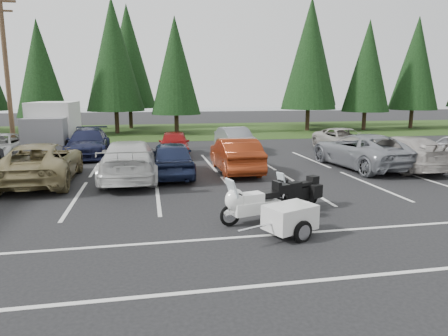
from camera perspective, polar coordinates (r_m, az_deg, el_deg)
The scene contains 27 objects.
ground at distance 13.24m, azimuth 0.25°, elevation -4.52°, with size 120.00×120.00×0.00m, color black.
grass_strip at distance 36.78m, azimuth -7.04°, elevation 5.29°, with size 80.00×16.00×0.01m, color #1C3310.
lake_water at distance 67.93m, azimuth -5.48°, elevation 7.83°, with size 70.00×50.00×0.02m, color slate.
utility_pole at distance 25.68m, azimuth -28.64°, elevation 12.20°, with size 1.60×0.26×9.00m.
box_truck at distance 25.71m, azimuth -23.39°, elevation 5.36°, with size 2.40×5.60×2.90m, color silver, non-canonical shape.
stall_markings at distance 15.15m, azimuth -1.22°, elevation -2.54°, with size 32.00×16.00×0.01m, color silver.
conifer_3 at distance 34.91m, azimuth -24.84°, elevation 12.76°, with size 3.87×3.87×9.02m.
conifer_4 at distance 35.65m, azimuth -15.50°, elevation 15.32°, with size 4.80×4.80×11.17m.
conifer_5 at distance 34.28m, azimuth -6.97°, elevation 14.31°, with size 4.14×4.14×9.63m.
conifer_6 at distance 37.67m, azimuth 12.18°, elevation 15.48°, with size 4.93×4.93×11.48m.
conifer_7 at distance 39.78m, azimuth 19.82°, elevation 13.53°, with size 4.27×4.27×9.94m.
conifer_8 at distance 43.47m, azimuth 25.72°, elevation 13.31°, with size 4.53×4.53×10.56m.
conifer_back_b at distance 40.19m, azimuth -13.54°, elevation 15.21°, with size 4.97×4.97×11.58m.
conifer_back_c at distance 42.83m, azimuth 12.24°, elevation 15.94°, with size 5.50×5.50×12.81m.
car_near_2 at distance 17.12m, azimuth -24.71°, elevation 0.69°, with size 2.60×5.65×1.57m, color olive.
car_near_3 at distance 16.52m, azimuth -13.36°, elevation 1.11°, with size 2.24×5.51×1.60m, color silver.
car_near_4 at distance 16.89m, azimuth -7.53°, elevation 1.37°, with size 1.79×4.44×1.51m, color #18203D.
car_near_5 at distance 17.69m, azimuth 1.65°, elevation 1.90°, with size 1.61×4.63×1.52m, color maroon.
car_near_6 at distance 19.79m, azimuth 19.08°, elevation 2.38°, with size 2.66×5.76×1.60m, color gray.
car_near_7 at distance 20.13m, azimuth 23.87°, elevation 2.08°, with size 2.15×5.29×1.54m, color #AFA8A0.
car_far_1 at distance 23.21m, azimuth -18.83°, elevation 3.44°, with size 2.11×5.19×1.51m, color #151936.
car_far_2 at distance 22.25m, azimuth -7.13°, elevation 3.49°, with size 1.64×4.08×1.39m, color maroon.
car_far_3 at distance 23.74m, azimuth 1.66°, elevation 4.07°, with size 1.51×4.33×1.43m, color slate.
car_far_4 at distance 25.08m, azimuth 16.71°, elevation 3.89°, with size 2.24×4.85×1.35m, color #AAA39B.
touring_motorcycle at distance 10.86m, azimuth 4.52°, elevation -4.46°, with size 2.35×0.72×1.30m, color white, non-canonical shape.
cargo_trailer at distance 10.01m, azimuth 9.40°, elevation -7.40°, with size 1.74×0.98×0.80m, color silver, non-canonical shape.
adventure_motorcycle at distance 12.17m, azimuth 10.27°, elevation -3.05°, with size 2.05×0.71×1.25m, color black, non-canonical shape.
Camera 1 is at (-2.47, -12.53, 3.51)m, focal length 32.00 mm.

